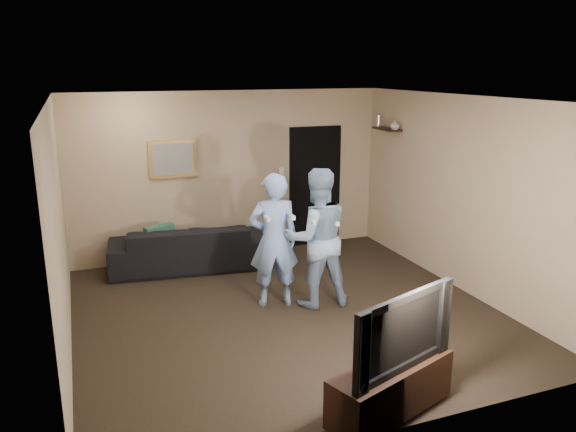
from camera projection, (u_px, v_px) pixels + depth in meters
name	position (u px, v px, depth m)	size (l,w,h in m)	color
ground	(286.00, 312.00, 6.96)	(5.00, 5.00, 0.00)	black
ceiling	(286.00, 99.00, 6.29)	(5.00, 5.00, 0.04)	silver
wall_back	(230.00, 174.00, 8.88)	(5.00, 0.04, 2.60)	tan
wall_front	(400.00, 286.00, 4.36)	(5.00, 0.04, 2.60)	tan
wall_left	(59.00, 233.00, 5.76)	(0.04, 5.00, 2.60)	tan
wall_right	(461.00, 194.00, 7.48)	(0.04, 5.00, 2.60)	tan
sofa	(188.00, 246.00, 8.42)	(2.30, 0.90, 0.67)	black
throw_pillow	(160.00, 240.00, 8.24)	(0.45, 0.14, 0.45)	#184938
painting_frame	(173.00, 159.00, 8.47)	(0.72, 0.05, 0.57)	olive
painting_canvas	(173.00, 159.00, 8.44)	(0.62, 0.01, 0.47)	slate
doorway	(315.00, 186.00, 9.43)	(0.90, 0.06, 2.00)	black
light_switch	(281.00, 171.00, 9.15)	(0.08, 0.02, 0.12)	silver
wall_shelf	(387.00, 129.00, 8.89)	(0.20, 0.60, 0.03)	black
shelf_vase	(395.00, 125.00, 8.65)	(0.14, 0.14, 0.15)	#B1B1B6
shelf_figurine	(379.00, 121.00, 9.10)	(0.06, 0.06, 0.18)	silver
tv_console	(391.00, 388.00, 4.87)	(1.24, 0.40, 0.44)	black
television	(394.00, 328.00, 4.72)	(1.20, 0.16, 0.69)	black
wii_player_left	(274.00, 240.00, 6.98)	(0.69, 0.55, 1.71)	#7D9DDA
wii_player_right	(317.00, 238.00, 6.99)	(0.93, 0.76, 1.76)	#829CBD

